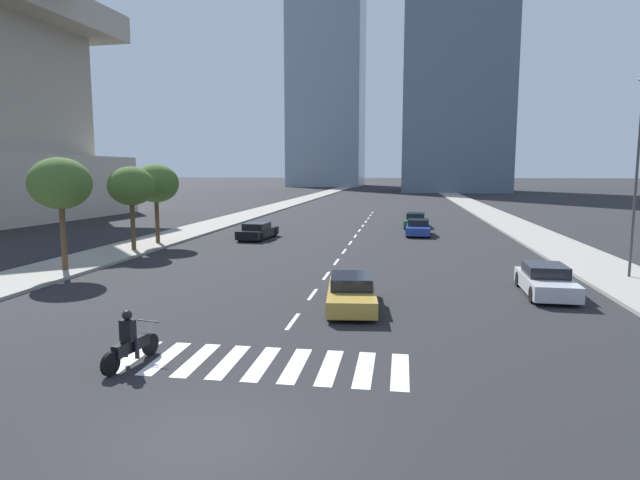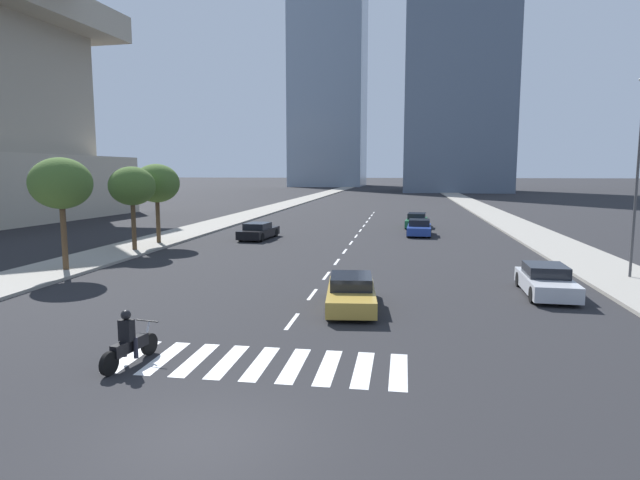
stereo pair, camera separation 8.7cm
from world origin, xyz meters
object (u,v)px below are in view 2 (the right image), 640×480
Objects in this scene: sedan_gold_1 at (351,293)px; street_tree_third at (157,184)px; sedan_silver_2 at (546,281)px; sedan_blue_4 at (419,228)px; sedan_green_0 at (417,221)px; street_lamp_east at (638,166)px; motorcycle_lead at (129,343)px; sedan_black_3 at (258,231)px; street_tree_second at (132,186)px; street_tree_nearest at (61,184)px.

street_tree_third is at bearing -140.95° from sedan_gold_1.
sedan_blue_4 reaches higher than sedan_silver_2.
sedan_green_0 is 0.54× the size of street_lamp_east.
sedan_silver_2 is (12.79, 10.05, -0.01)m from motorcycle_lead.
sedan_green_0 is (8.14, 35.89, 0.01)m from motorcycle_lead.
sedan_black_3 is 0.91× the size of street_tree_second.
sedan_blue_4 is at bearing -65.28° from sedan_black_3.
sedan_silver_2 is at bearing -41.88° from motorcycle_lead.
sedan_silver_2 is at bearing 14.80° from sedan_green_0.
motorcycle_lead is 0.24× the size of street_lamp_east.
street_lamp_east is at bearing -41.66° from motorcycle_lead.
street_tree_nearest is at bearing 50.14° from motorcycle_lead.
street_tree_second is at bearing -54.52° from sedan_blue_4.
motorcycle_lead is at bearing -166.49° from sedan_black_3.
street_tree_nearest reaches higher than sedan_green_0.
street_tree_second is (-27.09, 4.50, -1.18)m from street_lamp_east.
sedan_black_3 is (-3.71, 25.76, -0.01)m from motorcycle_lead.
sedan_blue_4 is 0.78× the size of street_tree_nearest.
sedan_gold_1 is 1.06× the size of sedan_silver_2.
sedan_gold_1 is 1.00× the size of sedan_black_3.
street_tree_third reaches higher than motorcycle_lead.
street_tree_second is at bearing -90.00° from street_tree_third.
motorcycle_lead is 0.44× the size of sedan_green_0.
street_tree_nearest reaches higher than sedan_gold_1.
street_tree_second reaches higher than sedan_green_0.
sedan_black_3 is at bearing -160.82° from sedan_gold_1.
sedan_green_0 reaches higher than sedan_blue_4.
sedan_green_0 is 15.59m from sedan_black_3.
sedan_gold_1 is at bearing -65.31° from sedan_silver_2.
street_tree_nearest is (-14.77, 4.61, 3.86)m from sedan_gold_1.
street_tree_second is 0.96× the size of street_tree_third.
sedan_silver_2 is at bearing -20.22° from street_tree_second.
motorcycle_lead is 0.49× the size of sedan_silver_2.
street_tree_nearest reaches higher than sedan_silver_2.
street_tree_nearest is at bearing -91.73° from sedan_silver_2.
street_tree_nearest is 10.24m from street_tree_third.
sedan_black_3 is at bearing -44.87° from sedan_green_0.
street_lamp_east is (9.23, -16.14, 4.70)m from sedan_blue_4.
sedan_black_3 is (-8.83, 18.95, 0.02)m from sedan_gold_1.
sedan_gold_1 is 0.52× the size of street_lamp_east.
street_tree_third is (0.00, 10.23, -0.22)m from street_tree_nearest.
street_tree_second is at bearing -40.75° from sedan_green_0.
street_tree_second reaches higher than motorcycle_lead.
street_tree_second is at bearing 170.57° from street_lamp_east.
motorcycle_lead reaches higher than sedan_green_0.
street_tree_second is (-17.86, -11.64, 3.52)m from sedan_blue_4.
street_lamp_east is 27.48m from street_tree_second.
sedan_gold_1 is 23.36m from sedan_blue_4.
street_tree_third reaches higher than sedan_black_3.
street_tree_nearest reaches higher than sedan_blue_4.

